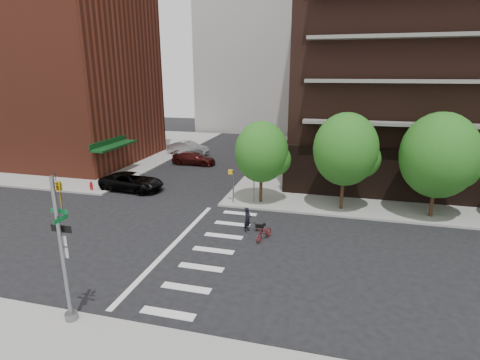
{
  "coord_description": "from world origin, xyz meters",
  "views": [
    {
      "loc": [
        9.35,
        -18.31,
        9.73
      ],
      "look_at": [
        3.0,
        6.0,
        2.5
      ],
      "focal_mm": 28.0,
      "sensor_mm": 36.0,
      "label": 1
    }
  ],
  "objects_px": {
    "traffic_signal": "(64,262)",
    "parked_car_black": "(132,182)",
    "parked_car_silver": "(188,148)",
    "dog_walker": "(247,219)",
    "scooter": "(264,233)",
    "fire_hydrant": "(91,185)",
    "parked_car_maroon": "(194,158)"
  },
  "relations": [
    {
      "from": "parked_car_black",
      "to": "parked_car_silver",
      "type": "bearing_deg",
      "value": 7.66
    },
    {
      "from": "dog_walker",
      "to": "parked_car_maroon",
      "type": "bearing_deg",
      "value": 51.01
    },
    {
      "from": "scooter",
      "to": "dog_walker",
      "type": "xyz_separation_m",
      "value": [
        -1.28,
        1.01,
        0.36
      ]
    },
    {
      "from": "traffic_signal",
      "to": "parked_car_maroon",
      "type": "bearing_deg",
      "value": 101.07
    },
    {
      "from": "fire_hydrant",
      "to": "parked_car_maroon",
      "type": "height_order",
      "value": "parked_car_maroon"
    },
    {
      "from": "parked_car_silver",
      "to": "scooter",
      "type": "relative_size",
      "value": 3.02
    },
    {
      "from": "traffic_signal",
      "to": "parked_car_silver",
      "type": "relative_size",
      "value": 1.19
    },
    {
      "from": "fire_hydrant",
      "to": "scooter",
      "type": "bearing_deg",
      "value": -19.6
    },
    {
      "from": "traffic_signal",
      "to": "fire_hydrant",
      "type": "xyz_separation_m",
      "value": [
        -10.03,
        15.29,
        -2.15
      ]
    },
    {
      "from": "fire_hydrant",
      "to": "dog_walker",
      "type": "bearing_deg",
      "value": -17.67
    },
    {
      "from": "parked_car_black",
      "to": "parked_car_maroon",
      "type": "distance_m",
      "value": 10.27
    },
    {
      "from": "traffic_signal",
      "to": "scooter",
      "type": "relative_size",
      "value": 3.59
    },
    {
      "from": "fire_hydrant",
      "to": "scooter",
      "type": "distance_m",
      "value": 17.0
    },
    {
      "from": "fire_hydrant",
      "to": "dog_walker",
      "type": "distance_m",
      "value": 15.47
    },
    {
      "from": "dog_walker",
      "to": "parked_car_silver",
      "type": "bearing_deg",
      "value": 50.38
    },
    {
      "from": "parked_car_black",
      "to": "parked_car_silver",
      "type": "height_order",
      "value": "parked_car_silver"
    },
    {
      "from": "traffic_signal",
      "to": "parked_car_black",
      "type": "xyz_separation_m",
      "value": [
        -6.87,
        16.49,
        -1.94
      ]
    },
    {
      "from": "parked_car_black",
      "to": "parked_car_silver",
      "type": "relative_size",
      "value": 1.09
    },
    {
      "from": "scooter",
      "to": "parked_car_black",
      "type": "bearing_deg",
      "value": 171.25
    },
    {
      "from": "fire_hydrant",
      "to": "scooter",
      "type": "relative_size",
      "value": 0.44
    },
    {
      "from": "traffic_signal",
      "to": "parked_car_black",
      "type": "bearing_deg",
      "value": 112.62
    },
    {
      "from": "fire_hydrant",
      "to": "traffic_signal",
      "type": "bearing_deg",
      "value": -56.74
    },
    {
      "from": "traffic_signal",
      "to": "parked_car_black",
      "type": "distance_m",
      "value": 17.97
    },
    {
      "from": "dog_walker",
      "to": "traffic_signal",
      "type": "bearing_deg",
      "value": 175.33
    },
    {
      "from": "traffic_signal",
      "to": "parked_car_black",
      "type": "height_order",
      "value": "traffic_signal"
    },
    {
      "from": "parked_car_silver",
      "to": "dog_walker",
      "type": "bearing_deg",
      "value": -144.44
    },
    {
      "from": "parked_car_silver",
      "to": "scooter",
      "type": "distance_m",
      "value": 25.61
    },
    {
      "from": "scooter",
      "to": "fire_hydrant",
      "type": "bearing_deg",
      "value": 179.88
    },
    {
      "from": "parked_car_maroon",
      "to": "parked_car_black",
      "type": "bearing_deg",
      "value": 170.8
    },
    {
      "from": "parked_car_black",
      "to": "dog_walker",
      "type": "bearing_deg",
      "value": -112.66
    },
    {
      "from": "parked_car_maroon",
      "to": "scooter",
      "type": "height_order",
      "value": "parked_car_maroon"
    },
    {
      "from": "traffic_signal",
      "to": "parked_car_maroon",
      "type": "relative_size",
      "value": 1.25
    }
  ]
}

